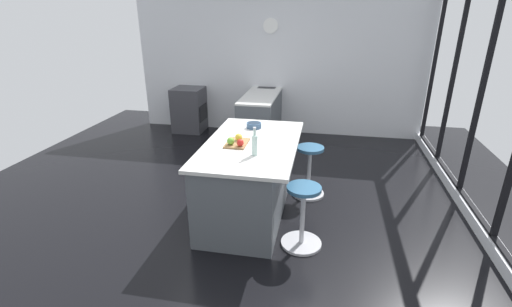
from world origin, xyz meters
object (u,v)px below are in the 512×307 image
at_px(stool_by_window, 309,173).
at_px(cutting_board, 237,143).
at_px(stool_middle, 302,218).
at_px(apple_yellow, 239,137).
at_px(oven_range, 189,110).
at_px(apple_green, 231,141).
at_px(apple_red, 240,143).
at_px(fruit_bowl, 254,125).
at_px(kitchen_island, 248,177).
at_px(water_bottle, 255,144).

bearing_deg(stool_by_window, cutting_board, -50.51).
relative_size(stool_middle, apple_yellow, 8.42).
height_order(stool_by_window, cutting_board, cutting_board).
height_order(oven_range, apple_green, apple_green).
relative_size(stool_by_window, apple_green, 8.08).
bearing_deg(oven_range, apple_green, 28.58).
distance_m(stool_by_window, apple_yellow, 1.22).
height_order(stool_by_window, apple_red, apple_red).
relative_size(stool_by_window, cutting_board, 1.95).
xyz_separation_m(apple_red, fruit_bowl, (-0.75, 0.01, -0.02)).
relative_size(kitchen_island, cutting_board, 5.20).
relative_size(kitchen_island, water_bottle, 5.99).
relative_size(oven_range, apple_yellow, 10.79).
bearing_deg(kitchen_island, stool_by_window, 129.53).
height_order(water_bottle, fruit_bowl, water_bottle).
bearing_deg(oven_range, apple_yellow, 30.63).
xyz_separation_m(oven_range, apple_yellow, (3.03, 1.79, 0.54)).
relative_size(oven_range, stool_middle, 1.28).
xyz_separation_m(stool_middle, fruit_bowl, (-1.14, -0.75, 0.64)).
xyz_separation_m(apple_green, apple_red, (0.02, 0.12, -0.00)).
bearing_deg(apple_yellow, cutting_board, -3.52).
xyz_separation_m(apple_green, water_bottle, (0.21, 0.32, 0.06)).
distance_m(stool_by_window, cutting_board, 1.23).
distance_m(stool_middle, fruit_bowl, 1.50).
xyz_separation_m(cutting_board, apple_yellow, (-0.07, 0.00, 0.05)).
distance_m(oven_range, apple_yellow, 3.56).
xyz_separation_m(kitchen_island, cutting_board, (0.09, -0.11, 0.47)).
relative_size(oven_range, stool_by_window, 1.28).
xyz_separation_m(stool_by_window, apple_yellow, (0.61, -0.82, 0.66)).
height_order(stool_by_window, apple_green, apple_green).
relative_size(stool_by_window, fruit_bowl, 3.59).
xyz_separation_m(stool_middle, cutting_board, (-0.50, -0.82, 0.61)).
xyz_separation_m(apple_yellow, water_bottle, (0.38, 0.27, 0.06)).
bearing_deg(apple_green, apple_red, 78.77).
bearing_deg(cutting_board, apple_red, 30.68).
bearing_deg(water_bottle, cutting_board, -138.28).
height_order(cutting_board, water_bottle, water_bottle).
height_order(apple_green, water_bottle, water_bottle).
xyz_separation_m(apple_yellow, fruit_bowl, (-0.57, 0.07, -0.02)).
height_order(kitchen_island, water_bottle, water_bottle).
distance_m(stool_by_window, stool_middle, 1.18).
bearing_deg(apple_yellow, fruit_bowl, 173.05).
xyz_separation_m(oven_range, water_bottle, (3.40, 2.06, 0.60)).
height_order(stool_middle, apple_yellow, apple_yellow).
distance_m(kitchen_island, apple_red, 0.56).
bearing_deg(oven_range, cutting_board, 29.98).
bearing_deg(stool_middle, apple_green, -115.02).
height_order(kitchen_island, cutting_board, cutting_board).
relative_size(water_bottle, fruit_bowl, 1.60).
relative_size(stool_middle, water_bottle, 2.24).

